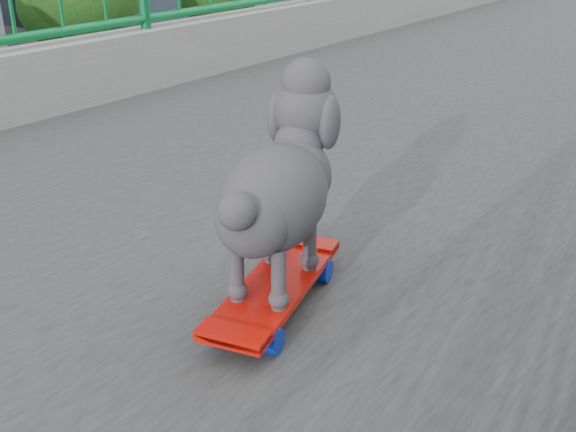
# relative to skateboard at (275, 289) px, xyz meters

# --- Properties ---
(skateboard) EXTENTS (0.27, 0.53, 0.07)m
(skateboard) POSITION_rel_skateboard_xyz_m (0.00, 0.00, 0.00)
(skateboard) COLOR red
(skateboard) RESTS_ON footbridge
(poodle) EXTENTS (0.30, 0.51, 0.44)m
(poodle) POSITION_rel_skateboard_xyz_m (-0.01, 0.03, 0.25)
(poodle) COLOR #2F2D32
(poodle) RESTS_ON skateboard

